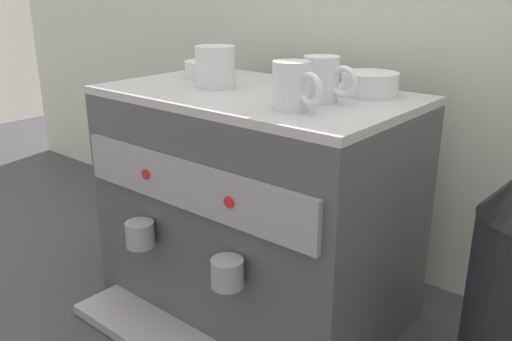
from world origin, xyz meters
TOP-DOWN VIEW (x-y plane):
  - ground_plane at (0.00, 0.00)m, footprint 4.00×4.00m
  - tiled_backsplash_wall at (0.00, 0.32)m, footprint 2.80×0.03m
  - espresso_machine at (0.00, -0.00)m, footprint 0.61×0.48m
  - ceramic_cup_0 at (-0.09, -0.02)m, footprint 0.10×0.10m
  - ceramic_cup_1 at (0.15, -0.09)m, footprint 0.10×0.06m
  - ceramic_cup_2 at (0.15, -0.00)m, footprint 0.10×0.06m
  - ceramic_bowl_0 at (0.19, 0.10)m, footprint 0.10×0.10m
  - ceramic_bowl_1 at (-0.18, 0.05)m, footprint 0.10×0.10m
  - milk_pitcher at (-0.44, 0.01)m, footprint 0.08×0.08m

SIDE VIEW (x-z plane):
  - ground_plane at x=0.00m, z-range 0.00..0.00m
  - milk_pitcher at x=-0.44m, z-range 0.00..0.15m
  - espresso_machine at x=0.00m, z-range 0.00..0.46m
  - tiled_backsplash_wall at x=0.00m, z-range 0.00..0.93m
  - ceramic_bowl_1 at x=-0.18m, z-range 0.47..0.50m
  - ceramic_bowl_0 at x=0.19m, z-range 0.46..0.51m
  - ceramic_cup_2 at x=0.15m, z-range 0.47..0.54m
  - ceramic_cup_1 at x=0.15m, z-range 0.47..0.54m
  - ceramic_cup_0 at x=-0.09m, z-range 0.47..0.55m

